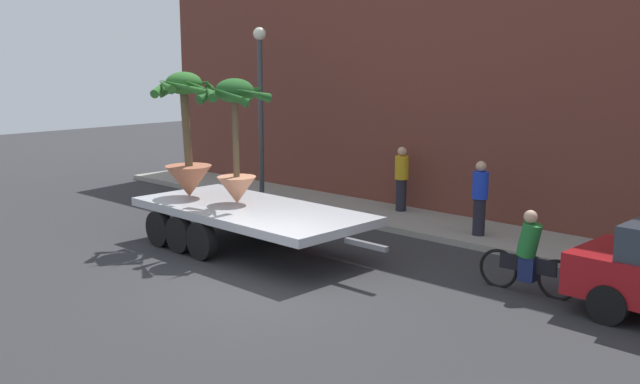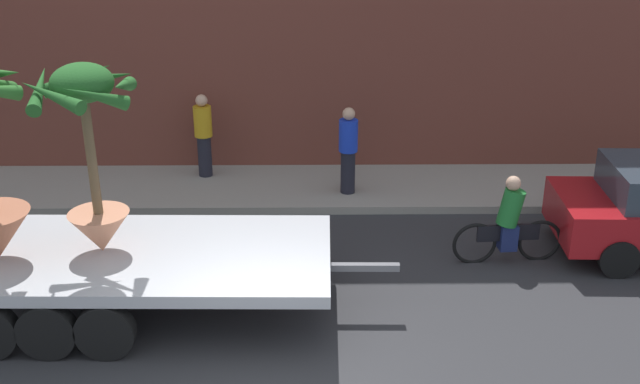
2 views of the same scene
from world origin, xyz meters
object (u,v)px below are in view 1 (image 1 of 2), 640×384
cyclist (528,256)px  pedestrian_near_gate (480,197)px  potted_palm_rear (235,134)px  street_lamp (260,91)px  potted_palm_middle (187,140)px  pedestrian_far_left (402,178)px  flatbed_trailer (244,215)px

cyclist → pedestrian_near_gate: bearing=134.3°
potted_palm_rear → street_lamp: size_ratio=0.57×
pedestrian_near_gate → street_lamp: (-6.87, -0.43, 2.19)m
potted_palm_rear → pedestrian_near_gate: (3.70, 4.05, -1.47)m
potted_palm_middle → pedestrian_far_left: bearing=66.7°
flatbed_trailer → street_lamp: (-3.44, 3.65, 2.47)m
potted_palm_rear → cyclist: (6.21, 1.47, -1.85)m
flatbed_trailer → pedestrian_far_left: (0.56, 4.98, 0.28)m
flatbed_trailer → pedestrian_near_gate: (3.43, 4.08, 0.28)m
potted_palm_middle → potted_palm_rear: bearing=9.9°
potted_palm_middle → pedestrian_far_left: 5.80m
cyclist → street_lamp: 9.96m
pedestrian_near_gate → pedestrian_far_left: (-2.87, 0.90, 0.00)m
potted_palm_rear → flatbed_trailer: bearing=-6.7°
potted_palm_middle → street_lamp: size_ratio=0.59×
cyclist → street_lamp: bearing=167.1°
potted_palm_rear → street_lamp: street_lamp is taller
potted_palm_middle → street_lamp: (-1.75, 3.86, 0.93)m
flatbed_trailer → street_lamp: size_ratio=1.35×
potted_palm_middle → cyclist: (7.63, 1.72, -1.63)m
cyclist → potted_palm_middle: bearing=-167.3°
street_lamp → flatbed_trailer: bearing=-46.7°
potted_palm_rear → potted_palm_middle: potted_palm_middle is taller
potted_palm_rear → potted_palm_middle: size_ratio=0.96×
potted_palm_middle → street_lamp: street_lamp is taller
flatbed_trailer → potted_palm_rear: size_ratio=2.39×
flatbed_trailer → potted_palm_rear: (-0.27, 0.03, 1.75)m
potted_palm_rear → cyclist: bearing=13.3°
potted_palm_middle → pedestrian_far_left: (2.24, 5.20, -1.26)m
potted_palm_rear → pedestrian_far_left: (0.82, 4.95, -1.47)m
cyclist → pedestrian_near_gate: size_ratio=1.07×
cyclist → pedestrian_near_gate: (-2.51, 2.58, 0.37)m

